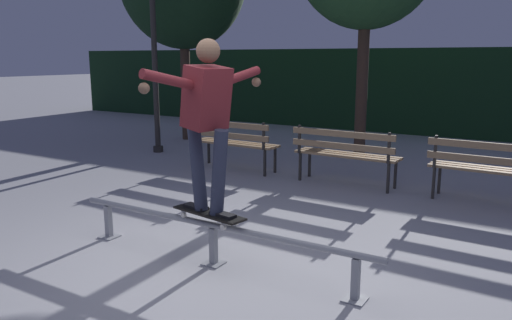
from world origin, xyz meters
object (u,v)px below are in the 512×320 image
at_px(park_bench_left_center, 345,150).
at_px(park_bench_right_center, 493,165).
at_px(grind_rail, 213,233).
at_px(park_bench_leftmost, 232,139).
at_px(lamp_post_left, 153,27).
at_px(skateboard, 209,214).
at_px(skateboarder, 207,112).

distance_m(park_bench_left_center, park_bench_right_center, 2.02).
relative_size(grind_rail, park_bench_leftmost, 2.01).
distance_m(park_bench_leftmost, lamp_post_left, 3.04).
bearing_deg(lamp_post_left, skateboard, -43.35).
relative_size(park_bench_left_center, park_bench_right_center, 1.00).
height_order(grind_rail, park_bench_leftmost, park_bench_leftmost).
height_order(park_bench_left_center, lamp_post_left, lamp_post_left).
bearing_deg(park_bench_right_center, grind_rail, -119.99).
distance_m(skateboard, lamp_post_left, 6.21).
height_order(grind_rail, lamp_post_left, lamp_post_left).
distance_m(grind_rail, skateboard, 0.18).
height_order(skateboard, park_bench_right_center, park_bench_right_center).
xyz_separation_m(skateboard, park_bench_left_center, (-0.01, 3.40, 0.05)).
xyz_separation_m(grind_rail, lamp_post_left, (-4.32, 4.04, 2.17)).
bearing_deg(skateboarder, lamp_post_left, 136.66).
xyz_separation_m(skateboarder, lamp_post_left, (-4.28, 4.04, 1.06)).
distance_m(skateboard, park_bench_right_center, 3.95).
bearing_deg(skateboarder, park_bench_leftmost, 120.79).
xyz_separation_m(park_bench_leftmost, lamp_post_left, (-2.25, 0.64, 1.94)).
height_order(grind_rail, park_bench_left_center, park_bench_left_center).
relative_size(grind_rail, lamp_post_left, 0.83).
bearing_deg(skateboarder, park_bench_left_center, 90.18).
xyz_separation_m(grind_rail, skateboard, (-0.05, 0.00, 0.18)).
distance_m(grind_rail, park_bench_left_center, 3.41).
relative_size(skateboard, park_bench_leftmost, 0.50).
distance_m(park_bench_left_center, lamp_post_left, 4.73).
relative_size(park_bench_left_center, lamp_post_left, 0.41).
bearing_deg(park_bench_leftmost, lamp_post_left, 164.23).
distance_m(park_bench_leftmost, park_bench_left_center, 2.02).
bearing_deg(grind_rail, skateboard, 180.00).
xyz_separation_m(skateboard, skateboarder, (0.00, -0.00, 0.94)).
relative_size(skateboarder, park_bench_left_center, 0.97).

